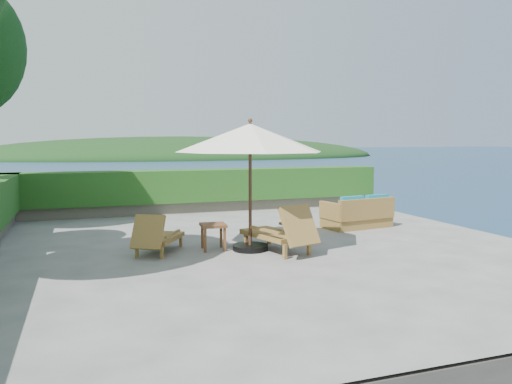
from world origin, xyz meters
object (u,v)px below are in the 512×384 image
object	(u,v)px
lounge_left	(157,236)
lounge_right	(281,232)
side_table	(213,228)
wicker_loveseat	(358,215)
patio_umbrella	(250,139)

from	to	relation	value
lounge_left	lounge_right	bearing A→B (deg)	12.94
side_table	wicker_loveseat	bearing A→B (deg)	17.52
lounge_right	side_table	size ratio (longest dim) A/B	3.45
patio_umbrella	lounge_left	world-z (taller)	patio_umbrella
patio_umbrella	side_table	world-z (taller)	patio_umbrella
lounge_left	lounge_right	distance (m)	2.52
lounge_right	side_table	distance (m)	1.44
patio_umbrella	wicker_loveseat	world-z (taller)	patio_umbrella
lounge_right	wicker_loveseat	world-z (taller)	lounge_right
wicker_loveseat	side_table	bearing A→B (deg)	-171.35
lounge_left	side_table	bearing A→B (deg)	28.61
patio_umbrella	lounge_right	xyz separation A→B (m)	(0.53, -0.41, -1.88)
side_table	patio_umbrella	bearing A→B (deg)	-21.81
patio_umbrella	wicker_loveseat	xyz separation A→B (m)	(3.53, 1.63, -1.97)
lounge_right	side_table	xyz separation A→B (m)	(-1.25, 0.70, 0.02)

